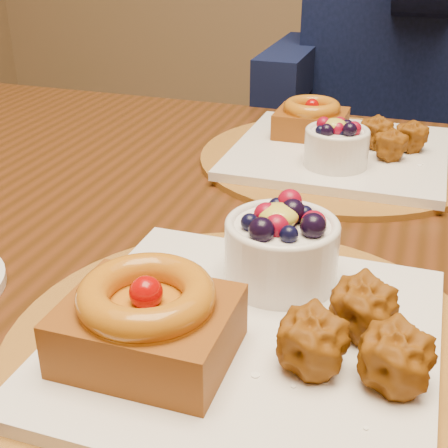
{
  "coord_description": "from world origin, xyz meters",
  "views": [
    {
      "loc": [
        0.1,
        -0.54,
        1.06
      ],
      "look_at": [
        -0.05,
        -0.11,
        0.84
      ],
      "focal_mm": 50.0,
      "sensor_mm": 36.0,
      "label": 1
    }
  ],
  "objects_px": {
    "dining_table": "(302,291)",
    "place_setting_near": "(245,318)",
    "place_setting_far": "(338,148)",
    "chair_far": "(377,202)"
  },
  "relations": [
    {
      "from": "dining_table",
      "to": "place_setting_near",
      "type": "xyz_separation_m",
      "value": [
        -0.0,
        -0.21,
        0.11
      ]
    },
    {
      "from": "place_setting_far",
      "to": "chair_far",
      "type": "bearing_deg",
      "value": 87.46
    },
    {
      "from": "place_setting_near",
      "to": "chair_far",
      "type": "xyz_separation_m",
      "value": [
        0.03,
        1.0,
        -0.33
      ]
    },
    {
      "from": "dining_table",
      "to": "place_setting_near",
      "type": "height_order",
      "value": "place_setting_near"
    },
    {
      "from": "place_setting_near",
      "to": "place_setting_far",
      "type": "height_order",
      "value": "place_setting_near"
    },
    {
      "from": "chair_far",
      "to": "dining_table",
      "type": "bearing_deg",
      "value": -87.65
    },
    {
      "from": "dining_table",
      "to": "place_setting_far",
      "type": "distance_m",
      "value": 0.24
    },
    {
      "from": "dining_table",
      "to": "place_setting_far",
      "type": "height_order",
      "value": "place_setting_far"
    },
    {
      "from": "place_setting_near",
      "to": "place_setting_far",
      "type": "relative_size",
      "value": 1.0
    },
    {
      "from": "dining_table",
      "to": "place_setting_far",
      "type": "xyz_separation_m",
      "value": [
        -0.0,
        0.22,
        0.1
      ]
    }
  ]
}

